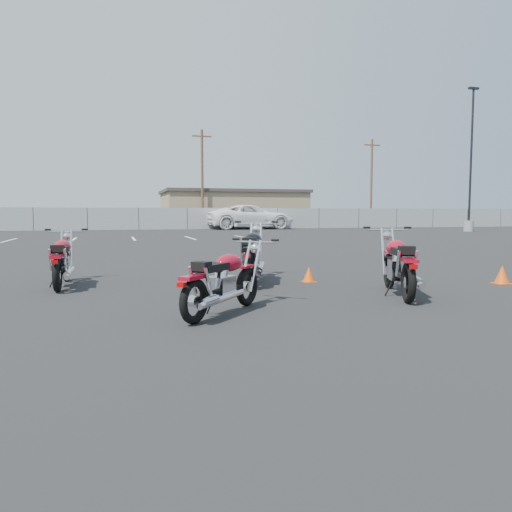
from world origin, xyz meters
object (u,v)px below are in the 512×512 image
object	(u,v)px
motorcycle_second_black	(253,255)
white_van	(251,210)
motorcycle_front_red	(62,261)
motorcycle_rear_red	(399,265)
motorcycle_third_red	(223,281)

from	to	relation	value
motorcycle_second_black	white_van	distance (m)	32.93
white_van	motorcycle_second_black	bearing A→B (deg)	161.87
motorcycle_second_black	white_van	world-z (taller)	white_van
white_van	motorcycle_front_red	bearing A→B (deg)	155.89
motorcycle_front_red	motorcycle_rear_red	bearing A→B (deg)	-25.42
motorcycle_second_black	motorcycle_rear_red	bearing A→B (deg)	-47.48
motorcycle_second_black	motorcycle_third_red	distance (m)	3.05
motorcycle_front_red	motorcycle_third_red	bearing A→B (deg)	-55.05
motorcycle_rear_red	white_van	bearing A→B (deg)	78.68
motorcycle_front_red	motorcycle_rear_red	distance (m)	5.97
motorcycle_front_red	motorcycle_second_black	xyz separation A→B (m)	(3.49, -0.49, 0.07)
motorcycle_front_red	white_van	size ratio (longest dim) A/B	0.25
motorcycle_rear_red	white_van	size ratio (longest dim) A/B	0.26
motorcycle_second_black	white_van	bearing A→B (deg)	74.71
motorcycle_front_red	white_van	bearing A→B (deg)	68.73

